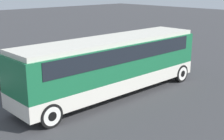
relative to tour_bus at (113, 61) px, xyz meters
name	(u,v)px	position (x,y,z in m)	size (l,w,h in m)	color
ground_plane	(112,95)	(-0.10, 0.00, -1.89)	(120.00, 120.00, 0.00)	#38383A
tour_bus	(113,61)	(0.00, 0.00, 0.00)	(11.25, 2.59, 3.14)	silver
parked_car_near	(65,56)	(1.88, 7.18, -1.23)	(4.79, 1.96, 1.30)	#2D5638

